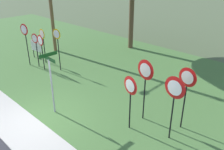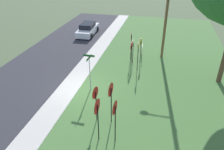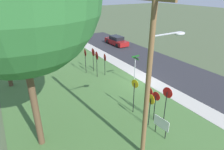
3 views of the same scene
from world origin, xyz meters
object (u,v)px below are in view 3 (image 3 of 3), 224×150
object	(u,v)px
stop_sign_near_left	(151,104)
yield_sign_far_right	(93,54)
utility_pole	(151,72)
parked_sedan_distant	(116,41)
yield_sign_near_right	(105,59)
notice_board	(161,124)
stop_sign_near_right	(156,101)
yield_sign_far_left	(85,55)
stop_sign_far_center	(134,90)
stop_sign_far_left	(149,95)
stop_sign_far_right	(167,98)
yield_sign_near_left	(97,58)
street_name_post	(135,67)

from	to	relation	value
stop_sign_near_left	yield_sign_far_right	distance (m)	10.10
utility_pole	parked_sedan_distant	world-z (taller)	utility_pole
yield_sign_near_right	notice_board	distance (m)	9.83
stop_sign_near_right	yield_sign_far_right	distance (m)	9.82
yield_sign_far_left	notice_board	world-z (taller)	yield_sign_far_left
utility_pole	stop_sign_far_center	bearing A→B (deg)	-28.20
stop_sign_far_left	stop_sign_far_right	size ratio (longest dim) A/B	0.82
yield_sign_far_right	notice_board	size ratio (longest dim) A/B	2.06
stop_sign_far_left	yield_sign_far_right	world-z (taller)	yield_sign_far_right
yield_sign_far_left	notice_board	bearing A→B (deg)	-173.92
parked_sedan_distant	stop_sign_far_center	bearing A→B (deg)	150.28
stop_sign_far_center	parked_sedan_distant	distance (m)	18.54
yield_sign_near_left	stop_sign_near_left	bearing A→B (deg)	-177.31
parked_sedan_distant	yield_sign_far_left	bearing A→B (deg)	130.79
stop_sign_near_left	stop_sign_near_right	xyz separation A→B (m)	(0.24, -0.66, -0.11)
stop_sign_near_right	yield_sign_near_right	size ratio (longest dim) A/B	0.95
yield_sign_near_right	street_name_post	world-z (taller)	street_name_post
stop_sign_far_right	yield_sign_far_right	world-z (taller)	stop_sign_far_right
yield_sign_near_left	yield_sign_near_right	world-z (taller)	yield_sign_near_left
stop_sign_near_right	yield_sign_near_left	size ratio (longest dim) A/B	0.81
stop_sign_far_center	yield_sign_near_left	distance (m)	6.86
stop_sign_far_left	yield_sign_far_left	world-z (taller)	yield_sign_far_left
yield_sign_far_left	street_name_post	size ratio (longest dim) A/B	0.94
stop_sign_near_left	parked_sedan_distant	size ratio (longest dim) A/B	0.50
stop_sign_near_right	yield_sign_far_left	world-z (taller)	yield_sign_far_left
stop_sign_near_left	parked_sedan_distant	xyz separation A→B (m)	(17.95, -8.94, -1.04)
stop_sign_far_center	yield_sign_far_left	xyz separation A→B (m)	(8.31, -0.04, 0.11)
stop_sign_far_left	notice_board	world-z (taller)	stop_sign_far_left
yield_sign_far_right	street_name_post	distance (m)	5.03
yield_sign_near_right	stop_sign_far_right	bearing A→B (deg)	-173.21
stop_sign_far_left	yield_sign_far_left	size ratio (longest dim) A/B	0.85
street_name_post	parked_sedan_distant	size ratio (longest dim) A/B	0.61
stop_sign_near_left	parked_sedan_distant	bearing A→B (deg)	-21.53
stop_sign_near_right	utility_pole	size ratio (longest dim) A/B	0.24
stop_sign_near_right	notice_board	world-z (taller)	stop_sign_near_right
stop_sign_near_left	yield_sign_far_left	world-z (taller)	yield_sign_far_left
utility_pole	parked_sedan_distant	distance (m)	22.72
street_name_post	utility_pole	world-z (taller)	utility_pole
stop_sign_far_left	yield_sign_near_right	world-z (taller)	yield_sign_near_right
stop_sign_near_left	yield_sign_far_right	xyz separation A→B (m)	(10.05, -0.98, 0.28)
yield_sign_near_left	street_name_post	world-z (taller)	street_name_post
stop_sign_near_left	yield_sign_near_right	world-z (taller)	stop_sign_near_left
yield_sign_far_left	stop_sign_far_left	bearing A→B (deg)	-169.47
notice_board	parked_sedan_distant	size ratio (longest dim) A/B	0.27
stop_sign_far_center	yield_sign_far_left	distance (m)	8.31
yield_sign_far_left	parked_sedan_distant	size ratio (longest dim) A/B	0.57
stop_sign_near_right	street_name_post	size ratio (longest dim) A/B	0.78
stop_sign_near_left	street_name_post	world-z (taller)	street_name_post
yield_sign_near_right	yield_sign_far_right	xyz separation A→B (m)	(1.49, 0.56, 0.23)
stop_sign_near_left	stop_sign_far_right	distance (m)	1.07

